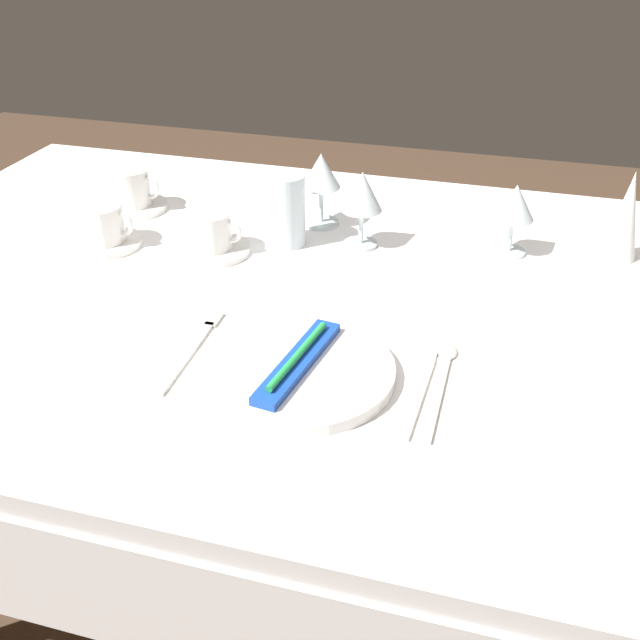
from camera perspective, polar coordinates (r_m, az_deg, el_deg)
name	(u,v)px	position (r m, az deg, el deg)	size (l,w,h in m)	color
ground_plane	(337,592)	(1.71, 1.30, -20.10)	(6.00, 6.00, 0.00)	#4C3828
dining_table	(341,335)	(1.27, 1.65, -1.15)	(1.80, 1.11, 0.74)	white
dinner_plate	(296,371)	(1.02, -1.84, -3.90)	(0.27, 0.27, 0.02)	white
toothbrush_package	(296,361)	(1.01, -1.85, -3.12)	(0.07, 0.21, 0.02)	blue
fork_outer	(193,347)	(1.10, -9.67, -2.02)	(0.02, 0.22, 0.00)	beige
dinner_knife	(419,391)	(1.00, 7.56, -5.38)	(0.03, 0.22, 0.00)	beige
spoon_soup	(441,378)	(1.03, 9.26, -4.38)	(0.03, 0.22, 0.01)	beige
saucer_left	(133,207)	(1.59, -14.10, 8.41)	(0.14, 0.14, 0.01)	white
coffee_cup_left	(131,187)	(1.57, -14.23, 9.83)	(0.10, 0.08, 0.07)	white
saucer_right	(211,249)	(1.37, -8.34, 5.36)	(0.14, 0.14, 0.01)	white
coffee_cup_right	(210,230)	(1.35, -8.39, 6.81)	(0.10, 0.08, 0.07)	white
saucer_far	(104,243)	(1.44, -16.19, 5.71)	(0.14, 0.14, 0.01)	white
coffee_cup_far	(102,223)	(1.42, -16.36, 7.13)	(0.11, 0.08, 0.07)	white
wine_glass_centre	(515,206)	(1.36, 14.68, 8.46)	(0.07, 0.07, 0.13)	silver
wine_glass_left	(321,175)	(1.43, 0.07, 11.03)	(0.07, 0.07, 0.14)	silver
wine_glass_right	(362,195)	(1.35, 3.24, 9.56)	(0.07, 0.07, 0.14)	silver
drink_tumbler	(285,214)	(1.37, -2.67, 8.09)	(0.07, 0.07, 0.13)	silver
napkin_folded	(626,216)	(1.41, 22.37, 7.38)	(0.06, 0.06, 0.16)	white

